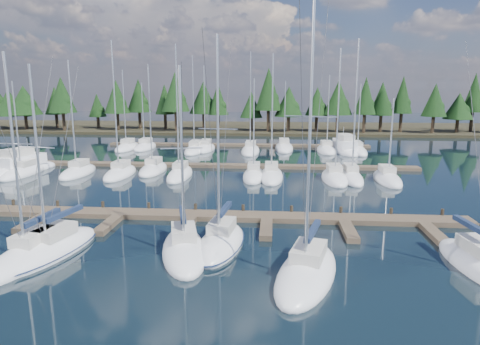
# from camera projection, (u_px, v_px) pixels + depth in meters

# --- Properties ---
(ground) EXTENTS (260.00, 260.00, 0.00)m
(ground) POSITION_uv_depth(u_px,v_px,m) (214.00, 184.00, 46.62)
(ground) COLOR black
(ground) RESTS_ON ground
(far_shore) EXTENTS (220.00, 30.00, 0.60)m
(far_shore) POSITION_uv_depth(u_px,v_px,m) (248.00, 128.00, 105.16)
(far_shore) COLOR #2B2618
(far_shore) RESTS_ON ground
(main_dock) EXTENTS (44.00, 6.13, 0.90)m
(main_dock) POSITION_uv_depth(u_px,v_px,m) (192.00, 217.00, 34.24)
(main_dock) COLOR brown
(main_dock) RESTS_ON ground
(back_docks) EXTENTS (50.00, 21.80, 0.40)m
(back_docks) POSITION_uv_depth(u_px,v_px,m) (232.00, 154.00, 65.71)
(back_docks) COLOR brown
(back_docks) RESTS_ON ground
(front_sailboat_1) EXTENTS (4.64, 9.18, 12.63)m
(front_sailboat_1) POSITION_uv_depth(u_px,v_px,m) (52.00, 249.00, 27.41)
(front_sailboat_1) COLOR white
(front_sailboat_1) RESTS_ON ground
(front_sailboat_2) EXTENTS (3.45, 8.79, 13.25)m
(front_sailboat_2) POSITION_uv_depth(u_px,v_px,m) (30.00, 255.00, 26.47)
(front_sailboat_2) COLOR white
(front_sailboat_2) RESTS_ON ground
(front_sailboat_3) EXTENTS (4.68, 8.51, 12.54)m
(front_sailboat_3) POSITION_uv_depth(u_px,v_px,m) (184.00, 250.00, 27.29)
(front_sailboat_3) COLOR white
(front_sailboat_3) RESTS_ON ground
(front_sailboat_4) EXTENTS (3.75, 8.08, 14.41)m
(front_sailboat_4) POSITION_uv_depth(u_px,v_px,m) (221.00, 243.00, 28.52)
(front_sailboat_4) COLOR white
(front_sailboat_4) RESTS_ON ground
(front_sailboat_5) EXTENTS (5.22, 9.21, 16.41)m
(front_sailboat_5) POSITION_uv_depth(u_px,v_px,m) (307.00, 272.00, 24.06)
(front_sailboat_5) COLOR white
(front_sailboat_5) RESTS_ON ground
(back_sailboat_rows) EXTENTS (46.19, 33.19, 16.48)m
(back_sailboat_rows) POSITION_uv_depth(u_px,v_px,m) (226.00, 160.00, 60.60)
(back_sailboat_rows) COLOR white
(back_sailboat_rows) RESTS_ON ground
(motor_yacht_left) EXTENTS (6.25, 10.49, 4.99)m
(motor_yacht_left) POSITION_uv_depth(u_px,v_px,m) (23.00, 167.00, 53.27)
(motor_yacht_left) COLOR white
(motor_yacht_left) RESTS_ON ground
(motor_yacht_right) EXTENTS (4.73, 10.15, 4.89)m
(motor_yacht_right) POSITION_uv_depth(u_px,v_px,m) (345.00, 149.00, 68.68)
(motor_yacht_right) COLOR white
(motor_yacht_right) RESTS_ON ground
(tree_line) EXTENTS (186.71, 11.58, 13.74)m
(tree_line) POSITION_uv_depth(u_px,v_px,m) (239.00, 100.00, 94.22)
(tree_line) COLOR black
(tree_line) RESTS_ON far_shore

